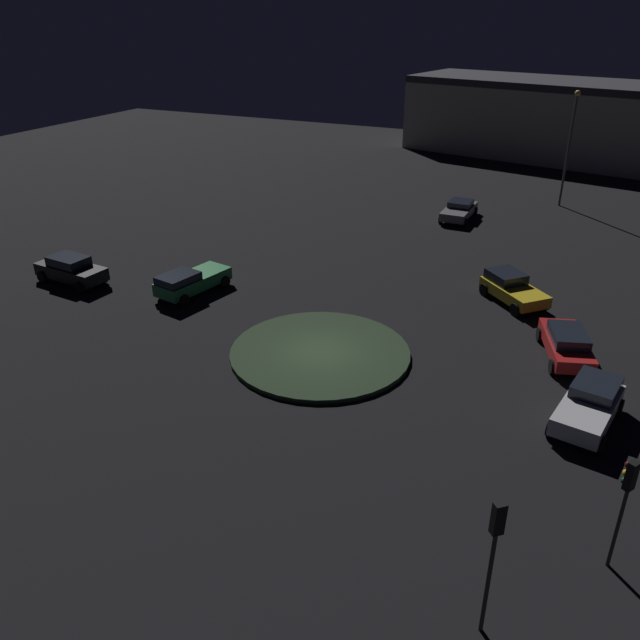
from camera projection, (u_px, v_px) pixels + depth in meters
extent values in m
plane|color=black|center=(320.00, 355.00, 29.99)|extent=(117.61, 117.61, 0.00)
cylinder|color=#263823|center=(320.00, 353.00, 29.95)|extent=(8.39, 8.39, 0.22)
cube|color=slate|center=(459.00, 211.00, 48.58)|extent=(4.46, 1.88, 0.60)
cube|color=black|center=(461.00, 203.00, 48.67)|extent=(1.90, 1.64, 0.41)
cylinder|color=black|center=(465.00, 223.00, 47.06)|extent=(0.61, 0.23, 0.61)
cylinder|color=black|center=(441.00, 219.00, 47.77)|extent=(0.61, 0.23, 0.61)
cylinder|color=black|center=(475.00, 211.00, 49.65)|extent=(0.61, 0.23, 0.61)
cylinder|color=black|center=(452.00, 208.00, 50.36)|extent=(0.61, 0.23, 0.61)
cube|color=black|center=(71.00, 271.00, 37.41)|extent=(2.13, 4.51, 0.74)
cube|color=black|center=(69.00, 261.00, 37.16)|extent=(1.72, 2.34, 0.53)
cylinder|color=black|center=(42.00, 277.00, 37.61)|extent=(0.28, 0.69, 0.68)
cylinder|color=black|center=(66.00, 268.00, 38.95)|extent=(0.28, 0.69, 0.68)
cylinder|color=black|center=(79.00, 288.00, 36.19)|extent=(0.28, 0.69, 0.68)
cylinder|color=black|center=(103.00, 278.00, 37.53)|extent=(0.28, 0.69, 0.68)
cube|color=silver|center=(588.00, 410.00, 24.71)|extent=(4.32, 2.50, 0.71)
cube|color=black|center=(596.00, 387.00, 25.10)|extent=(2.32, 1.93, 0.46)
cylinder|color=black|center=(601.00, 445.00, 23.33)|extent=(0.72, 0.34, 0.69)
cylinder|color=black|center=(551.00, 428.00, 24.26)|extent=(0.72, 0.34, 0.69)
cylinder|color=black|center=(619.00, 407.00, 25.48)|extent=(0.72, 0.34, 0.69)
cylinder|color=black|center=(573.00, 393.00, 26.41)|extent=(0.72, 0.34, 0.69)
cube|color=#1E7238|center=(193.00, 281.00, 36.15)|extent=(4.70, 2.57, 0.70)
cube|color=black|center=(178.00, 278.00, 35.11)|extent=(2.43, 1.93, 0.42)
cylinder|color=black|center=(203.00, 275.00, 37.93)|extent=(0.69, 0.34, 0.66)
cylinder|color=black|center=(225.00, 282.00, 37.00)|extent=(0.69, 0.34, 0.66)
cylinder|color=black|center=(162.00, 293.00, 35.61)|extent=(0.69, 0.34, 0.66)
cylinder|color=black|center=(184.00, 300.00, 34.68)|extent=(0.69, 0.34, 0.66)
cube|color=red|center=(566.00, 345.00, 29.49)|extent=(4.67, 2.96, 0.60)
cube|color=black|center=(569.00, 336.00, 29.13)|extent=(2.61, 2.12, 0.50)
cylinder|color=black|center=(593.00, 369.00, 28.13)|extent=(0.71, 0.42, 0.68)
cylinder|color=black|center=(553.00, 367.00, 28.32)|extent=(0.71, 0.42, 0.68)
cylinder|color=black|center=(576.00, 336.00, 30.92)|extent=(0.71, 0.42, 0.68)
cylinder|color=black|center=(540.00, 334.00, 31.11)|extent=(0.71, 0.42, 0.68)
cube|color=gold|center=(514.00, 292.00, 34.90)|extent=(4.04, 4.10, 0.61)
cube|color=black|center=(506.00, 276.00, 35.36)|extent=(2.49, 2.50, 0.54)
cylinder|color=black|center=(544.00, 304.00, 34.17)|extent=(0.64, 0.66, 0.70)
cylinder|color=black|center=(515.00, 310.00, 33.56)|extent=(0.64, 0.66, 0.70)
cylinder|color=black|center=(512.00, 285.00, 36.50)|extent=(0.64, 0.66, 0.70)
cylinder|color=black|center=(484.00, 290.00, 35.89)|extent=(0.64, 0.66, 0.70)
cylinder|color=#2D2D2D|center=(488.00, 583.00, 16.09)|extent=(0.12, 0.12, 3.38)
cube|color=black|center=(498.00, 518.00, 15.14)|extent=(0.36, 0.37, 0.90)
sphere|color=red|center=(496.00, 505.00, 15.15)|extent=(0.20, 0.20, 0.20)
sphere|color=#4C380F|center=(495.00, 514.00, 15.27)|extent=(0.20, 0.20, 0.20)
sphere|color=#0F3819|center=(494.00, 523.00, 15.39)|extent=(0.20, 0.20, 0.20)
cylinder|color=#2D2D2D|center=(617.00, 528.00, 18.15)|extent=(0.12, 0.12, 2.85)
cube|color=black|center=(631.00, 476.00, 17.32)|extent=(0.37, 0.34, 0.90)
sphere|color=#3F0C0C|center=(628.00, 465.00, 17.31)|extent=(0.20, 0.20, 0.20)
sphere|color=yellow|center=(626.00, 473.00, 17.43)|extent=(0.20, 0.20, 0.20)
sphere|color=#0F3819|center=(624.00, 481.00, 17.54)|extent=(0.20, 0.20, 0.20)
cylinder|color=#4C4C51|center=(568.00, 152.00, 50.23)|extent=(0.18, 0.18, 8.52)
sphere|color=#F9D166|center=(578.00, 93.00, 48.28)|extent=(0.44, 0.44, 0.44)
cube|color=#B7B299|center=(556.00, 123.00, 67.01)|extent=(16.15, 31.77, 7.02)
cube|color=#333338|center=(562.00, 84.00, 65.30)|extent=(16.15, 31.77, 0.70)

